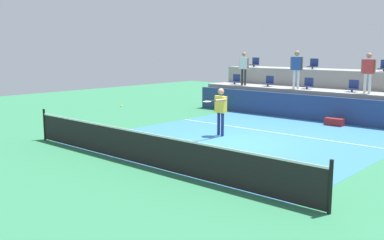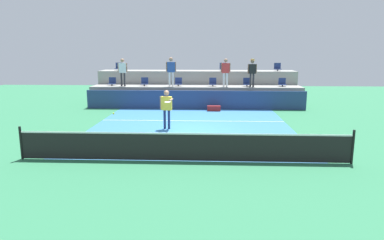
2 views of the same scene
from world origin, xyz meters
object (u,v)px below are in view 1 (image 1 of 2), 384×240
at_px(stadium_chair_upper_left, 313,65).
at_px(spectator_in_white, 244,65).
at_px(equipment_bag, 334,122).
at_px(stadium_chair_upper_far_left, 255,63).
at_px(tennis_player, 220,107).
at_px(spectator_leaning_on_rail, 368,69).
at_px(stadium_chair_lower_left, 269,82).
at_px(spectator_in_grey, 297,66).
at_px(stadium_chair_lower_mid_left, 308,84).
at_px(stadium_chair_lower_mid_right, 353,87).
at_px(stadium_chair_lower_far_left, 236,80).
at_px(tennis_ball, 121,106).

height_order(stadium_chair_upper_left, spectator_in_white, spectator_in_white).
bearing_deg(equipment_bag, stadium_chair_upper_far_left, 150.16).
bearing_deg(tennis_player, equipment_bag, 65.88).
relative_size(spectator_in_white, spectator_leaning_on_rail, 0.99).
xyz_separation_m(stadium_chair_lower_left, spectator_in_white, (-1.26, -0.38, 0.80)).
bearing_deg(stadium_chair_upper_far_left, stadium_chair_lower_left, -41.05).
height_order(stadium_chair_upper_left, tennis_player, stadium_chair_upper_left).
relative_size(spectator_in_grey, equipment_bag, 2.34).
relative_size(stadium_chair_lower_mid_left, spectator_in_white, 0.31).
bearing_deg(stadium_chair_lower_mid_right, spectator_in_white, -176.04).
xyz_separation_m(stadium_chair_upper_left, spectator_in_white, (-2.73, -2.18, -0.05)).
relative_size(stadium_chair_lower_far_left, stadium_chair_upper_far_left, 1.00).
bearing_deg(stadium_chair_upper_far_left, stadium_chair_lower_mid_right, -15.83).
height_order(stadium_chair_upper_far_left, tennis_ball, stadium_chair_upper_far_left).
height_order(stadium_chair_upper_far_left, stadium_chair_upper_left, same).
height_order(stadium_chair_upper_far_left, spectator_leaning_on_rail, spectator_leaning_on_rail).
distance_m(spectator_in_grey, spectator_leaning_on_rail, 3.31).
bearing_deg(stadium_chair_lower_far_left, stadium_chair_lower_mid_left, 0.00).
bearing_deg(spectator_leaning_on_rail, stadium_chair_lower_mid_left, 172.47).
relative_size(stadium_chair_lower_mid_left, tennis_player, 0.30).
distance_m(stadium_chair_lower_left, tennis_player, 7.04).
relative_size(stadium_chair_lower_mid_right, spectator_in_white, 0.31).
height_order(stadium_chair_lower_mid_right, tennis_player, stadium_chair_lower_mid_right).
bearing_deg(spectator_in_grey, stadium_chair_upper_far_left, 150.05).
height_order(stadium_chair_lower_mid_right, spectator_leaning_on_rail, spectator_leaning_on_rail).
distance_m(stadium_chair_lower_left, spectator_in_white, 1.55).
bearing_deg(stadium_chair_lower_mid_left, stadium_chair_lower_far_left, 180.00).
distance_m(stadium_chair_upper_far_left, spectator_leaning_on_rail, 7.43).
bearing_deg(spectator_in_white, spectator_in_grey, 0.00).
distance_m(stadium_chair_lower_mid_left, stadium_chair_upper_left, 2.10).
relative_size(tennis_player, equipment_bag, 2.27).
bearing_deg(stadium_chair_upper_far_left, tennis_ball, -76.66).
xyz_separation_m(stadium_chair_upper_far_left, spectator_in_white, (0.80, -2.18, -0.05)).
relative_size(stadium_chair_lower_far_left, spectator_in_white, 0.31).
height_order(tennis_player, spectator_in_white, spectator_in_white).
relative_size(spectator_in_grey, tennis_ball, 26.10).
xyz_separation_m(spectator_in_grey, spectator_leaning_on_rail, (3.31, -0.00, -0.05)).
height_order(stadium_chair_lower_left, spectator_leaning_on_rail, spectator_leaning_on_rail).
height_order(stadium_chair_lower_far_left, spectator_leaning_on_rail, spectator_leaning_on_rail).
bearing_deg(equipment_bag, spectator_in_white, 165.11).
bearing_deg(stadium_chair_lower_left, stadium_chair_lower_mid_left, 0.00).
bearing_deg(stadium_chair_lower_mid_left, equipment_bag, -40.39).
bearing_deg(tennis_ball, equipment_bag, 66.19).
distance_m(stadium_chair_upper_left, spectator_leaning_on_rail, 4.19).
height_order(tennis_player, equipment_bag, tennis_player).
height_order(spectator_in_white, equipment_bag, spectator_in_white).
distance_m(stadium_chair_lower_mid_right, spectator_leaning_on_rail, 1.18).
bearing_deg(stadium_chair_upper_far_left, spectator_in_grey, -29.95).
height_order(stadium_chair_lower_mid_left, stadium_chair_upper_far_left, stadium_chair_upper_far_left).
xyz_separation_m(stadium_chair_lower_mid_left, stadium_chair_lower_mid_right, (2.15, 0.00, 0.00)).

